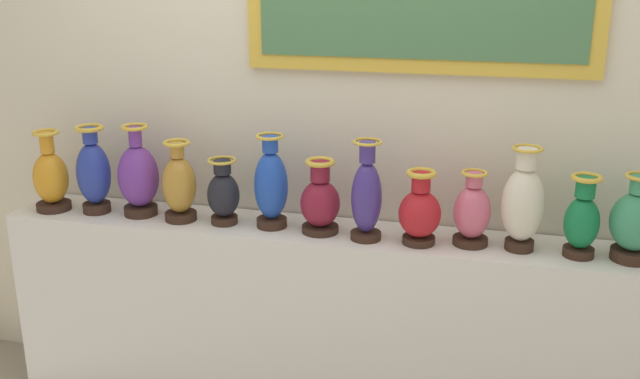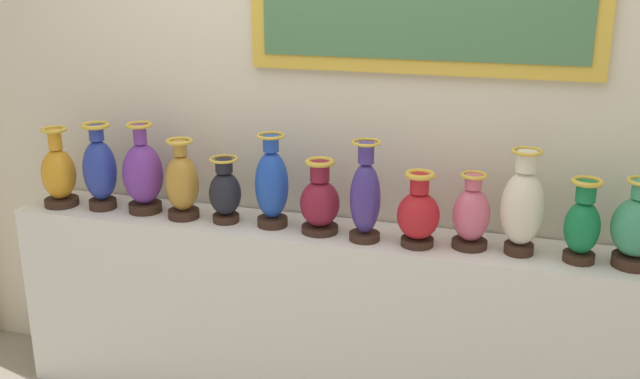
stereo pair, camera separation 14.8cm
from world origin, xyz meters
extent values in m
cube|color=silver|center=(0.00, 0.00, 0.44)|extent=(2.84, 0.35, 0.88)
cube|color=beige|center=(0.00, 0.23, 1.44)|extent=(5.27, 0.10, 2.89)
cylinder|color=#382319|center=(-1.26, -0.04, 0.90)|extent=(0.16, 0.16, 0.03)
ellipsoid|color=orange|center=(-1.26, -0.04, 1.04)|extent=(0.16, 0.16, 0.24)
cylinder|color=orange|center=(-1.26, -0.04, 1.20)|extent=(0.06, 0.06, 0.09)
torus|color=gold|center=(-1.26, -0.04, 1.25)|extent=(0.12, 0.12, 0.02)
cylinder|color=#382319|center=(-1.05, -0.03, 0.91)|extent=(0.12, 0.12, 0.04)
ellipsoid|color=#263899|center=(-1.05, -0.03, 1.07)|extent=(0.15, 0.15, 0.28)
cylinder|color=#263899|center=(-1.05, -0.03, 1.24)|extent=(0.07, 0.07, 0.07)
torus|color=gold|center=(-1.05, -0.03, 1.28)|extent=(0.13, 0.13, 0.02)
cylinder|color=#382319|center=(-0.83, -0.01, 0.90)|extent=(0.15, 0.15, 0.04)
ellipsoid|color=#6B3393|center=(-0.83, -0.01, 1.06)|extent=(0.18, 0.18, 0.28)
cylinder|color=#6B3393|center=(-0.83, -0.01, 1.25)|extent=(0.06, 0.06, 0.09)
torus|color=gold|center=(-0.83, -0.01, 1.29)|extent=(0.12, 0.12, 0.02)
cylinder|color=#382319|center=(-0.63, -0.03, 0.90)|extent=(0.14, 0.14, 0.04)
ellipsoid|color=#B27F2D|center=(-0.63, -0.03, 1.05)|extent=(0.15, 0.15, 0.25)
cylinder|color=#B27F2D|center=(-0.63, -0.03, 1.20)|extent=(0.06, 0.06, 0.06)
torus|color=gold|center=(-0.63, -0.03, 1.24)|extent=(0.12, 0.12, 0.02)
cylinder|color=#382319|center=(-0.43, -0.02, 0.90)|extent=(0.12, 0.12, 0.03)
ellipsoid|color=black|center=(-0.43, -0.02, 1.01)|extent=(0.14, 0.14, 0.19)
cylinder|color=black|center=(-0.43, -0.02, 1.14)|extent=(0.08, 0.08, 0.06)
torus|color=gold|center=(-0.43, -0.02, 1.17)|extent=(0.13, 0.13, 0.01)
cylinder|color=#382319|center=(-0.21, -0.01, 0.90)|extent=(0.13, 0.13, 0.04)
ellipsoid|color=#1E47B2|center=(-0.21, -0.01, 1.07)|extent=(0.14, 0.14, 0.30)
cylinder|color=#1E47B2|center=(-0.21, -0.01, 1.25)|extent=(0.07, 0.07, 0.07)
torus|color=gold|center=(-0.21, -0.01, 1.28)|extent=(0.12, 0.12, 0.01)
cylinder|color=#382319|center=(0.01, -0.02, 0.90)|extent=(0.16, 0.16, 0.03)
ellipsoid|color=maroon|center=(0.01, -0.02, 1.01)|extent=(0.17, 0.17, 0.20)
cylinder|color=maroon|center=(0.01, -0.02, 1.15)|extent=(0.08, 0.08, 0.08)
torus|color=gold|center=(0.01, -0.02, 1.19)|extent=(0.13, 0.13, 0.02)
cylinder|color=#382319|center=(0.21, -0.06, 0.90)|extent=(0.13, 0.13, 0.03)
ellipsoid|color=#3F2D7F|center=(0.21, -0.06, 1.06)|extent=(0.13, 0.13, 0.30)
cylinder|color=#3F2D7F|center=(0.21, -0.06, 1.25)|extent=(0.07, 0.07, 0.08)
torus|color=gold|center=(0.21, -0.06, 1.30)|extent=(0.12, 0.12, 0.01)
cylinder|color=#382319|center=(0.43, -0.05, 0.90)|extent=(0.13, 0.13, 0.03)
ellipsoid|color=red|center=(0.43, -0.05, 1.01)|extent=(0.17, 0.17, 0.19)
cylinder|color=red|center=(0.43, -0.05, 1.14)|extent=(0.08, 0.08, 0.07)
torus|color=gold|center=(0.43, -0.05, 1.18)|extent=(0.12, 0.12, 0.02)
cylinder|color=#382319|center=(0.63, -0.01, 0.90)|extent=(0.14, 0.14, 0.03)
ellipsoid|color=#CC5972|center=(0.63, -0.01, 1.02)|extent=(0.15, 0.15, 0.22)
cylinder|color=#CC5972|center=(0.63, -0.01, 1.16)|extent=(0.07, 0.07, 0.06)
torus|color=gold|center=(0.63, -0.01, 1.19)|extent=(0.10, 0.10, 0.01)
cylinder|color=#382319|center=(0.82, -0.02, 0.90)|extent=(0.11, 0.11, 0.04)
ellipsoid|color=beige|center=(0.82, -0.02, 1.07)|extent=(0.17, 0.17, 0.29)
cylinder|color=beige|center=(0.82, -0.02, 1.26)|extent=(0.08, 0.08, 0.08)
torus|color=gold|center=(0.82, -0.02, 1.30)|extent=(0.12, 0.12, 0.01)
cylinder|color=#382319|center=(1.05, -0.03, 0.90)|extent=(0.12, 0.12, 0.03)
ellipsoid|color=#14723D|center=(1.05, -0.03, 1.02)|extent=(0.13, 0.13, 0.21)
cylinder|color=#14723D|center=(1.05, -0.03, 1.16)|extent=(0.07, 0.07, 0.08)
torus|color=gold|center=(1.05, -0.03, 1.20)|extent=(0.12, 0.12, 0.02)
cylinder|color=#382319|center=(1.24, -0.02, 0.91)|extent=(0.15, 0.15, 0.04)
ellipsoid|color=#388C60|center=(1.24, -0.02, 1.04)|extent=(0.19, 0.19, 0.23)
camera|label=1|loc=(0.71, -2.83, 2.00)|focal=41.01mm
camera|label=2|loc=(0.86, -2.79, 2.00)|focal=41.01mm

